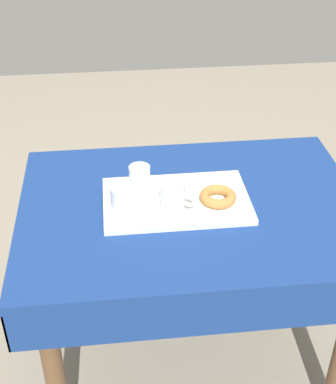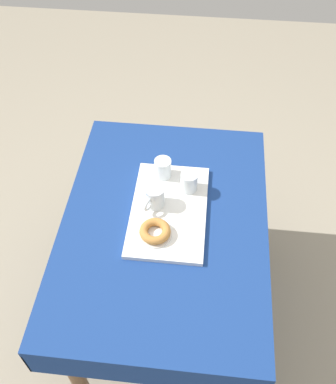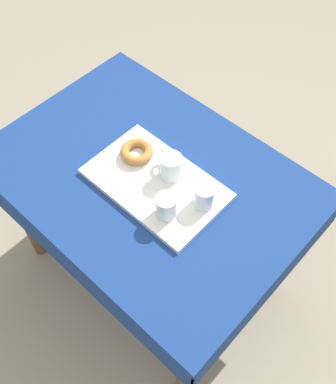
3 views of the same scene
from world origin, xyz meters
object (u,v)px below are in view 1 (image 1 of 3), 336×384
at_px(donut_plate_left, 218,202).
at_px(water_glass_near, 122,200).
at_px(serving_tray, 176,201).
at_px(water_glass_far, 140,179).
at_px(dining_table, 191,233).
at_px(sugar_donut_left, 218,197).
at_px(tea_mug_left, 173,198).

bearing_deg(donut_plate_left, water_glass_near, 1.03).
height_order(water_glass_near, donut_plate_left, water_glass_near).
distance_m(serving_tray, water_glass_far, 0.14).
height_order(serving_tray, water_glass_near, water_glass_near).
xyz_separation_m(dining_table, sugar_donut_left, (-0.08, 0.03, 0.16)).
bearing_deg(water_glass_far, water_glass_near, 60.72).
relative_size(serving_tray, tea_mug_left, 4.23).
relative_size(dining_table, water_glass_near, 13.24).
height_order(serving_tray, donut_plate_left, donut_plate_left).
bearing_deg(donut_plate_left, serving_tray, -16.49).
bearing_deg(water_glass_far, dining_table, 153.29).
bearing_deg(donut_plate_left, dining_table, -18.10).
distance_m(serving_tray, sugar_donut_left, 0.14).
bearing_deg(water_glass_far, sugar_donut_left, 155.99).
height_order(dining_table, water_glass_far, water_glass_far).
bearing_deg(sugar_donut_left, tea_mug_left, 7.59).
bearing_deg(water_glass_far, tea_mug_left, 127.16).
bearing_deg(tea_mug_left, dining_table, -145.76).
relative_size(serving_tray, donut_plate_left, 3.74).
relative_size(water_glass_near, donut_plate_left, 0.67).
distance_m(tea_mug_left, water_glass_far, 0.16).
distance_m(tea_mug_left, donut_plate_left, 0.15).
xyz_separation_m(serving_tray, donut_plate_left, (-0.13, 0.04, 0.01)).
bearing_deg(water_glass_near, serving_tray, -166.16).
relative_size(tea_mug_left, water_glass_near, 1.32).
bearing_deg(serving_tray, donut_plate_left, 163.51).
xyz_separation_m(water_glass_far, donut_plate_left, (-0.24, 0.11, -0.04)).
relative_size(serving_tray, water_glass_far, 5.58).
xyz_separation_m(tea_mug_left, sugar_donut_left, (-0.15, -0.02, -0.02)).
height_order(dining_table, sugar_donut_left, sugar_donut_left).
bearing_deg(tea_mug_left, sugar_donut_left, -172.41).
height_order(dining_table, donut_plate_left, donut_plate_left).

